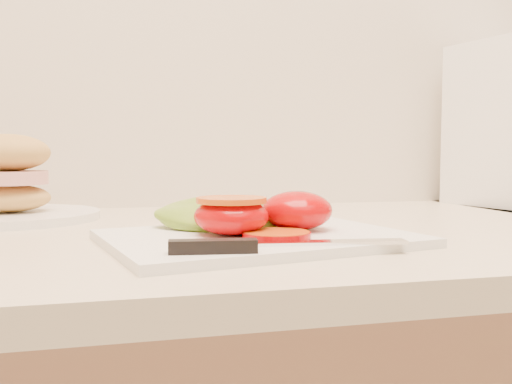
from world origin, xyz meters
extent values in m
cube|color=beige|center=(0.00, 1.68, 0.92)|extent=(3.92, 0.65, 0.03)
cube|color=white|center=(-0.31, 1.56, 0.94)|extent=(0.36, 0.29, 0.01)
ellipsoid|color=#B90301|center=(-0.26, 1.58, 0.96)|extent=(0.08, 0.08, 0.04)
ellipsoid|color=#B90301|center=(-0.34, 1.56, 0.96)|extent=(0.08, 0.08, 0.04)
cylinder|color=#CF4010|center=(-0.34, 1.56, 0.98)|extent=(0.08, 0.08, 0.01)
cylinder|color=#CC580C|center=(-0.30, 1.53, 0.94)|extent=(0.07, 0.07, 0.01)
ellipsoid|color=#7CA32B|center=(-0.33, 1.62, 0.96)|extent=(0.19, 0.15, 0.03)
ellipsoid|color=#7CA32B|center=(-0.30, 1.64, 0.95)|extent=(0.13, 0.13, 0.02)
cube|color=silver|center=(-0.26, 1.48, 0.94)|extent=(0.16, 0.04, 0.00)
cube|color=black|center=(-0.38, 1.45, 0.95)|extent=(0.08, 0.03, 0.01)
cylinder|color=white|center=(-0.61, 1.85, 0.94)|extent=(0.26, 0.26, 0.01)
ellipsoid|color=#B79146|center=(-0.61, 1.85, 0.96)|extent=(0.12, 0.10, 0.04)
cylinder|color=#D8938C|center=(-0.61, 1.85, 0.99)|extent=(0.11, 0.11, 0.02)
ellipsoid|color=#B79146|center=(-0.61, 1.85, 1.03)|extent=(0.12, 0.10, 0.05)
camera|label=1|loc=(-0.46, 0.96, 1.03)|focal=40.00mm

